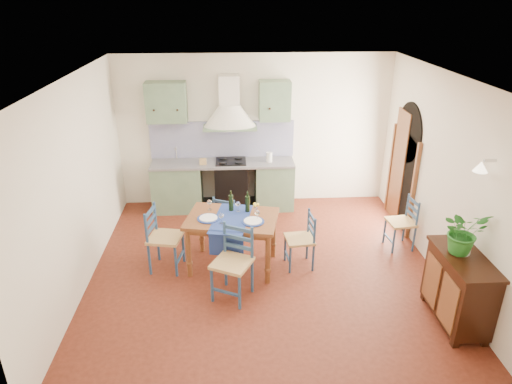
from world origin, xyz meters
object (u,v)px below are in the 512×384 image
dining_table (232,223)px  sideboard (459,287)px  chair_near (233,262)px  potted_plant (464,232)px

dining_table → sideboard: 3.06m
dining_table → chair_near: bearing=-90.1°
dining_table → sideboard: dining_table is taller
sideboard → chair_near: bearing=165.8°
chair_near → potted_plant: bearing=-12.3°
dining_table → chair_near: dining_table is taller
dining_table → potted_plant: bearing=-25.8°
sideboard → potted_plant: potted_plant is taller
dining_table → chair_near: 0.74m
potted_plant → dining_table: bearing=154.2°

